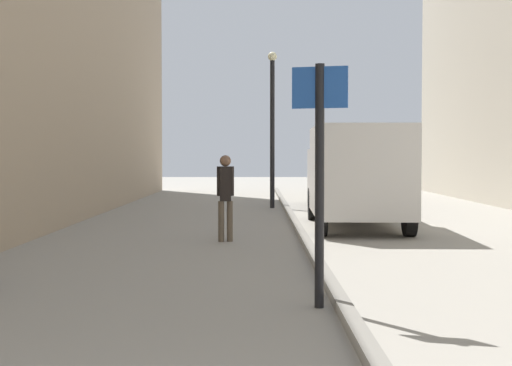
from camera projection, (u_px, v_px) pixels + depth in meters
ground_plane at (222, 241)px, 14.16m from camera, size 80.00×80.00×0.00m
kerb_strip at (305, 238)px, 14.16m from camera, size 0.16×40.00×0.12m
pedestrian_main_foreground at (227, 192)px, 14.07m from camera, size 0.32×0.21×1.63m
delivery_van at (357, 173)px, 16.81m from camera, size 2.11×5.44×2.24m
parked_car at (338, 184)px, 23.48m from camera, size 2.05×4.30×1.45m
street_sign_post at (321, 163)px, 7.97m from camera, size 0.59×0.19×2.60m
lamp_post at (273, 119)px, 22.86m from camera, size 0.28×0.28×4.76m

